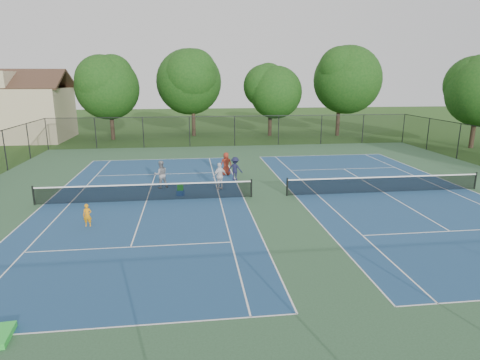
{
  "coord_description": "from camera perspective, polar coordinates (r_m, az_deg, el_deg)",
  "views": [
    {
      "loc": [
        -4.46,
        -21.94,
        6.69
      ],
      "look_at": [
        -1.84,
        -1.0,
        1.3
      ],
      "focal_mm": 30.0,
      "sensor_mm": 36.0,
      "label": 1
    }
  ],
  "objects": [
    {
      "name": "ground",
      "position": [
        23.37,
        4.17,
        -2.35
      ],
      "size": [
        140.0,
        140.0,
        0.0
      ],
      "primitive_type": "plane",
      "color": "#234716",
      "rests_on": "ground"
    },
    {
      "name": "court_pad",
      "position": [
        23.37,
        4.17,
        -2.34
      ],
      "size": [
        36.0,
        36.0,
        0.01
      ],
      "primitive_type": "cube",
      "color": "#2C4E31",
      "rests_on": "ground"
    },
    {
      "name": "tennis_court_left",
      "position": [
        23.05,
        -13.17,
        -2.68
      ],
      "size": [
        12.0,
        23.83,
        1.07
      ],
      "color": "navy",
      "rests_on": "ground"
    },
    {
      "name": "tennis_court_right",
      "position": [
        25.62,
        19.73,
        -1.45
      ],
      "size": [
        12.0,
        23.83,
        1.07
      ],
      "color": "navy",
      "rests_on": "ground"
    },
    {
      "name": "perimeter_fence",
      "position": [
        22.96,
        4.24,
        1.48
      ],
      "size": [
        36.08,
        36.08,
        3.02
      ],
      "color": "black",
      "rests_on": "ground"
    },
    {
      "name": "tree_back_a",
      "position": [
        46.74,
        -18.13,
        12.83
      ],
      "size": [
        6.8,
        6.8,
        9.15
      ],
      "color": "#2D2116",
      "rests_on": "ground"
    },
    {
      "name": "tree_back_b",
      "position": [
        47.95,
        -6.79,
        14.11
      ],
      "size": [
        7.6,
        7.6,
        10.03
      ],
      "color": "#2D2116",
      "rests_on": "ground"
    },
    {
      "name": "tree_back_c",
      "position": [
        47.9,
        4.36,
        12.83
      ],
      "size": [
        6.0,
        6.0,
        8.4
      ],
      "color": "#2D2116",
      "rests_on": "ground"
    },
    {
      "name": "tree_back_d",
      "position": [
        49.15,
        14.1,
        14.06
      ],
      "size": [
        7.8,
        7.8,
        10.37
      ],
      "color": "#2D2116",
      "rests_on": "ground"
    },
    {
      "name": "tree_side_e",
      "position": [
        45.24,
        30.89,
        11.23
      ],
      "size": [
        6.6,
        6.6,
        8.87
      ],
      "color": "#2D2116",
      "rests_on": "ground"
    },
    {
      "name": "clapboard_house",
      "position": [
        50.6,
        -28.96,
        8.48
      ],
      "size": [
        10.8,
        8.1,
        7.65
      ],
      "color": "tan",
      "rests_on": "ground"
    },
    {
      "name": "child_player",
      "position": [
        19.85,
        -20.89,
        -4.71
      ],
      "size": [
        0.39,
        0.26,
        1.08
      ],
      "primitive_type": "imported",
      "rotation": [
        0.0,
        0.0,
        0.0
      ],
      "color": "orange",
      "rests_on": "ground"
    },
    {
      "name": "instructor",
      "position": [
        25.39,
        -11.19,
        0.79
      ],
      "size": [
        0.99,
        0.86,
        1.74
      ],
      "primitive_type": "imported",
      "rotation": [
        0.0,
        0.0,
        3.41
      ],
      "color": "gray",
      "rests_on": "ground"
    },
    {
      "name": "bystander_a",
      "position": [
        24.62,
        -2.89,
        0.56
      ],
      "size": [
        1.05,
        0.85,
        1.67
      ],
      "primitive_type": "imported",
      "rotation": [
        0.0,
        0.0,
        3.67
      ],
      "color": "white",
      "rests_on": "ground"
    },
    {
      "name": "bystander_b",
      "position": [
        26.83,
        -0.69,
        1.63
      ],
      "size": [
        1.18,
        1.03,
        1.59
      ],
      "primitive_type": "imported",
      "rotation": [
        0.0,
        0.0,
        2.61
      ],
      "color": "#191A37",
      "rests_on": "ground"
    },
    {
      "name": "bystander_c",
      "position": [
        28.26,
        -1.98,
        2.31
      ],
      "size": [
        0.81,
        0.54,
        1.63
      ],
      "primitive_type": "imported",
      "rotation": [
        0.0,
        0.0,
        3.11
      ],
      "color": "maroon",
      "rests_on": "ground"
    },
    {
      "name": "ball_crate",
      "position": [
        23.72,
        -8.46,
        -1.81
      ],
      "size": [
        0.47,
        0.4,
        0.32
      ],
      "primitive_type": "cube",
      "rotation": [
        0.0,
        0.0,
        -0.2
      ],
      "color": "#154593",
      "rests_on": "ground"
    },
    {
      "name": "ball_hopper",
      "position": [
        23.63,
        -8.49,
        -1.0
      ],
      "size": [
        0.36,
        0.31,
        0.37
      ],
      "primitive_type": "cube",
      "rotation": [
        0.0,
        0.0,
        -0.08
      ],
      "color": "green",
      "rests_on": "ball_crate"
    }
  ]
}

